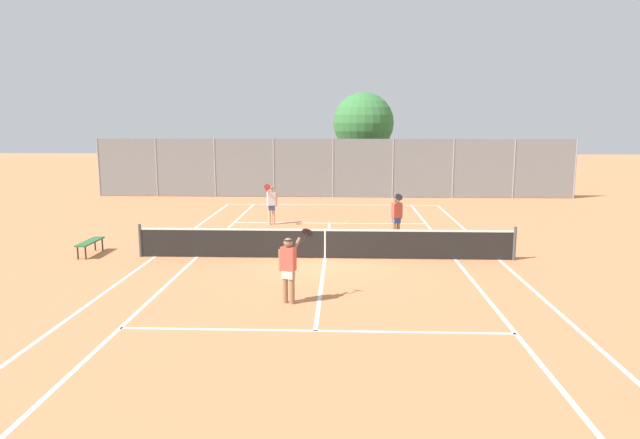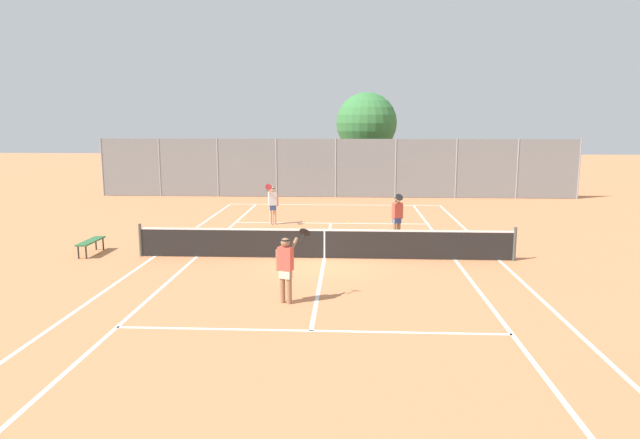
{
  "view_description": "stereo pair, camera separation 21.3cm",
  "coord_description": "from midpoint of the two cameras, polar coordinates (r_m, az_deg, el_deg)",
  "views": [
    {
      "loc": [
        0.55,
        -17.69,
        4.3
      ],
      "look_at": [
        -0.22,
        1.5,
        1.0
      ],
      "focal_mm": 32.0,
      "sensor_mm": 36.0,
      "label": 1
    },
    {
      "loc": [
        0.76,
        -17.68,
        4.3
      ],
      "look_at": [
        -0.22,
        1.5,
        1.0
      ],
      "focal_mm": 32.0,
      "sensor_mm": 36.0,
      "label": 2
    }
  ],
  "objects": [
    {
      "name": "loose_tennis_ball_2",
      "position": [
        25.36,
        -7.98,
        -0.03
      ],
      "size": [
        0.07,
        0.07,
        0.07
      ],
      "primitive_type": "sphere",
      "color": "#D1DB33",
      "rests_on": "ground"
    },
    {
      "name": "tree_behind_left",
      "position": [
        36.57,
        4.18,
        9.41
      ],
      "size": [
        3.82,
        3.82,
        6.14
      ],
      "color": "brown",
      "rests_on": "ground"
    },
    {
      "name": "tennis_net",
      "position": [
        18.1,
        0.16,
        -2.34
      ],
      "size": [
        12.0,
        0.1,
        1.07
      ],
      "color": "#474C47",
      "rests_on": "ground"
    },
    {
      "name": "loose_tennis_ball_4",
      "position": [
        29.6,
        -5.93,
        1.41
      ],
      "size": [
        0.07,
        0.07,
        0.07
      ],
      "primitive_type": "sphere",
      "color": "#D1DB33",
      "rests_on": "ground"
    },
    {
      "name": "loose_tennis_ball_1",
      "position": [
        20.26,
        6.36,
        -2.47
      ],
      "size": [
        0.07,
        0.07,
        0.07
      ],
      "primitive_type": "sphere",
      "color": "#D1DB33",
      "rests_on": "ground"
    },
    {
      "name": "loose_tennis_ball_0",
      "position": [
        24.67,
        -2.01,
        -0.22
      ],
      "size": [
        0.07,
        0.07,
        0.07
      ],
      "primitive_type": "sphere",
      "color": "#D1DB33",
      "rests_on": "ground"
    },
    {
      "name": "back_fence",
      "position": [
        32.74,
        1.14,
        5.16
      ],
      "size": [
        27.4,
        0.08,
        3.37
      ],
      "color": "gray",
      "rests_on": "ground"
    },
    {
      "name": "player_far_left",
      "position": [
        24.12,
        -5.14,
        1.67
      ],
      "size": [
        0.49,
        0.86,
        1.77
      ],
      "color": "#D8A884",
      "rests_on": "ground"
    },
    {
      "name": "loose_tennis_ball_3",
      "position": [
        24.6,
        2.49,
        -0.25
      ],
      "size": [
        0.07,
        0.07,
        0.07
      ],
      "primitive_type": "sphere",
      "color": "#D1DB33",
      "rests_on": "ground"
    },
    {
      "name": "court_line_markings",
      "position": [
        18.21,
        0.16,
        -3.9
      ],
      "size": [
        11.1,
        23.9,
        0.01
      ],
      "color": "silver",
      "rests_on": "ground"
    },
    {
      "name": "ground_plane",
      "position": [
        18.21,
        0.16,
        -3.91
      ],
      "size": [
        120.0,
        120.0,
        0.0
      ],
      "primitive_type": "plane",
      "color": "#CC7A4C"
    },
    {
      "name": "player_far_right",
      "position": [
        21.1,
        7.39,
        0.47
      ],
      "size": [
        0.43,
        0.9,
        1.77
      ],
      "color": "#936B4C",
      "rests_on": "ground"
    },
    {
      "name": "player_near_side",
      "position": [
        13.6,
        -3.59,
        -4.62
      ],
      "size": [
        0.84,
        0.69,
        1.77
      ],
      "color": "#936B4C",
      "rests_on": "ground"
    },
    {
      "name": "courtside_bench",
      "position": [
        20.1,
        -22.29,
        -2.15
      ],
      "size": [
        0.36,
        1.5,
        0.47
      ],
      "color": "#2D6638",
      "rests_on": "ground"
    }
  ]
}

